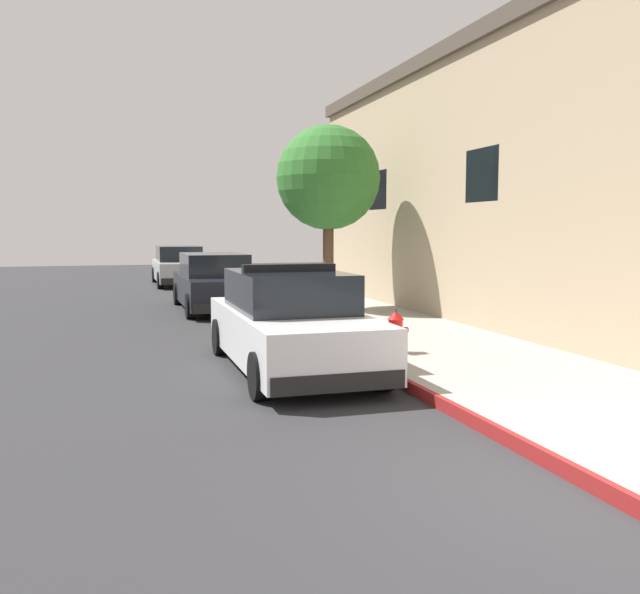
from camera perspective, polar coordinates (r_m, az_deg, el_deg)
name	(u,v)px	position (r m, az deg, el deg)	size (l,w,h in m)	color
ground_plane	(94,344)	(14.72, -18.30, -3.71)	(34.85, 60.00, 0.20)	#2B2B2D
sidewalk_pavement	(369,323)	(15.72, 4.11, -2.19)	(3.42, 60.00, 0.16)	#9E9991
curb_painted_edge	(295,326)	(15.18, -2.08, -2.46)	(0.08, 60.00, 0.16)	maroon
police_cruiser	(290,324)	(10.79, -2.50, -2.22)	(1.94, 4.84, 1.68)	white
parked_car_silver_ahead	(215,283)	(19.09, -8.77, 1.13)	(1.94, 4.84, 1.56)	black
parked_car_dark_far	(179,266)	(28.10, -11.67, 2.51)	(1.94, 4.84, 1.56)	#B2B5BA
fire_hydrant	(396,332)	(11.57, 6.33, -2.89)	(0.44, 0.40, 0.76)	#4C4C51
street_tree	(328,179)	(17.80, 0.70, 9.85)	(2.67, 2.67, 4.72)	brown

